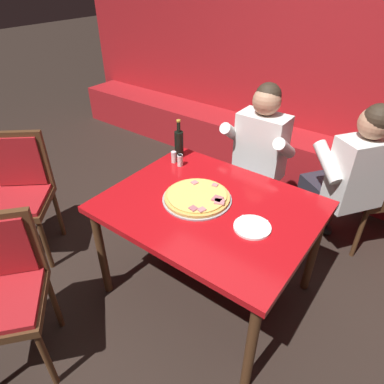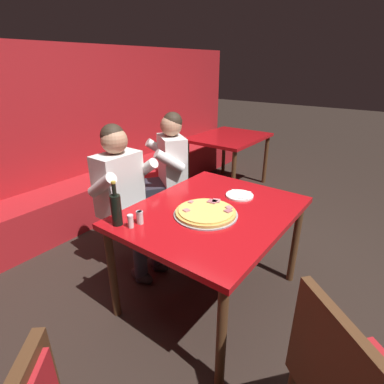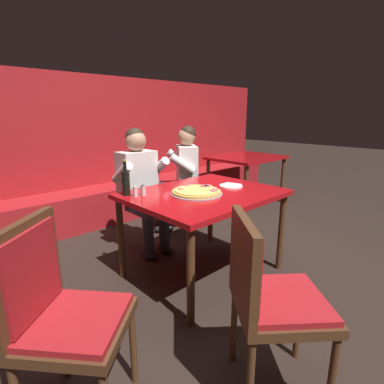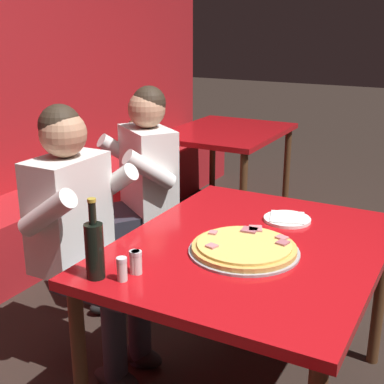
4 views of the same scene
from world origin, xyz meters
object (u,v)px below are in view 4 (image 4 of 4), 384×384
shaker_black_pepper (137,263)px  dining_chair_far_right (124,192)px  diner_standing_companion (135,187)px  background_dining_table (226,141)px  shaker_oregano (135,263)px  pizza (244,248)px  plate_white_paper (287,219)px  diner_seated_blue_shirt (84,230)px  shaker_red_pepper_flakes (122,270)px  beer_bottle (94,248)px  main_dining_table (251,261)px

shaker_black_pepper → dining_chair_far_right: 1.57m
diner_standing_companion → background_dining_table: diner_standing_companion is taller
shaker_oregano → pizza: bearing=-38.0°
plate_white_paper → diner_seated_blue_shirt: (-0.41, 0.82, -0.06)m
shaker_oregano → shaker_red_pepper_flakes: (-0.07, 0.01, 0.00)m
shaker_oregano → dining_chair_far_right: 1.57m
shaker_oregano → diner_seated_blue_shirt: size_ratio=0.07×
beer_bottle → diner_seated_blue_shirt: (0.43, 0.41, -0.17)m
plate_white_paper → shaker_oregano: 0.82m
shaker_black_pepper → beer_bottle: bearing=130.4°
shaker_oregano → background_dining_table: 2.62m
beer_bottle → shaker_black_pepper: size_ratio=3.40×
main_dining_table → diner_seated_blue_shirt: 0.78m
main_dining_table → pizza: size_ratio=2.91×
shaker_black_pepper → dining_chair_far_right: dining_chair_far_right is taller
diner_standing_companion → diner_seated_blue_shirt: bearing=-165.3°
background_dining_table → shaker_black_pepper: bearing=-162.1°
shaker_red_pepper_flakes → background_dining_table: shaker_red_pepper_flakes is taller
diner_standing_companion → shaker_oregano: bearing=-145.7°
dining_chair_far_right → background_dining_table: bearing=-6.2°
diner_seated_blue_shirt → dining_chair_far_right: bearing=25.1°
beer_bottle → dining_chair_far_right: (1.33, 0.83, -0.30)m
shaker_oregano → shaker_red_pepper_flakes: size_ratio=1.00×
shaker_black_pepper → background_dining_table: (2.49, 0.80, -0.13)m
pizza → beer_bottle: beer_bottle is taller
pizza → plate_white_paper: size_ratio=2.06×
main_dining_table → shaker_red_pepper_flakes: size_ratio=14.60×
pizza → shaker_red_pepper_flakes: size_ratio=5.02×
dining_chair_far_right → shaker_black_pepper: bearing=-142.8°
dining_chair_far_right → plate_white_paper: bearing=-111.3°
shaker_red_pepper_flakes → diner_seated_blue_shirt: 0.65m
shaker_red_pepper_flakes → shaker_oregano: bearing=-5.5°
main_dining_table → shaker_black_pepper: (-0.44, 0.26, 0.12)m
main_dining_table → background_dining_table: (2.05, 1.06, -0.02)m
shaker_red_pepper_flakes → diner_seated_blue_shirt: size_ratio=0.07×
shaker_red_pepper_flakes → diner_seated_blue_shirt: bearing=51.1°
beer_bottle → dining_chair_far_right: size_ratio=0.30×
main_dining_table → shaker_black_pepper: size_ratio=14.60×
main_dining_table → diner_standing_companion: diner_standing_companion is taller
background_dining_table → diner_standing_companion: bearing=-175.7°
plate_white_paper → diner_standing_companion: bearing=76.0°
plate_white_paper → beer_bottle: beer_bottle is taller
shaker_black_pepper → diner_standing_companion: (1.00, 0.69, -0.10)m
main_dining_table → plate_white_paper: 0.33m
shaker_oregano → background_dining_table: shaker_oregano is taller
dining_chair_far_right → diner_standing_companion: diner_standing_companion is taller
shaker_oregano → diner_seated_blue_shirt: (0.34, 0.51, -0.10)m
shaker_black_pepper → diner_seated_blue_shirt: 0.63m
shaker_black_pepper → main_dining_table: bearing=-30.3°
main_dining_table → plate_white_paper: size_ratio=5.98×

